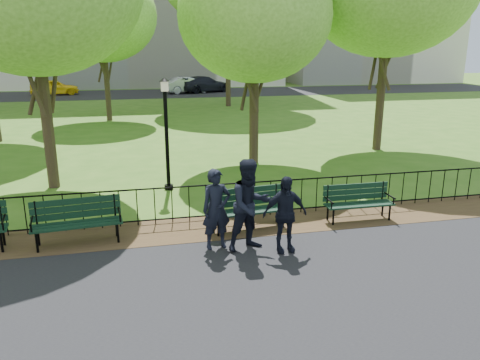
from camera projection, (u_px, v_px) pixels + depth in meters
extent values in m
plane|color=#356019|center=(251.00, 252.00, 9.48)|extent=(120.00, 120.00, 0.00)
cube|color=black|center=(312.00, 356.00, 6.29)|extent=(60.00, 9.20, 0.01)
cube|color=#312414|center=(235.00, 225.00, 10.88)|extent=(60.00, 1.60, 0.01)
cube|color=black|center=(157.00, 94.00, 42.31)|extent=(70.00, 9.00, 0.01)
cylinder|color=black|center=(231.00, 184.00, 11.11)|extent=(24.00, 0.04, 0.04)
cylinder|color=black|center=(231.00, 214.00, 11.32)|extent=(24.00, 0.04, 0.04)
cylinder|color=black|center=(231.00, 201.00, 11.23)|extent=(0.02, 0.02, 0.90)
cube|color=black|center=(249.00, 211.00, 10.54)|extent=(1.83, 0.68, 0.04)
cube|color=black|center=(245.00, 193.00, 10.68)|extent=(1.78, 0.24, 0.45)
cylinder|color=black|center=(218.00, 227.00, 10.19)|extent=(0.05, 0.05, 0.45)
cylinder|color=black|center=(283.00, 219.00, 10.69)|extent=(0.05, 0.05, 0.45)
cylinder|color=black|center=(214.00, 222.00, 10.52)|extent=(0.05, 0.05, 0.45)
cylinder|color=black|center=(277.00, 214.00, 11.01)|extent=(0.05, 0.05, 0.45)
cylinder|color=black|center=(213.00, 208.00, 10.22)|extent=(0.10, 0.56, 0.04)
cylinder|color=black|center=(283.00, 200.00, 10.76)|extent=(0.10, 0.56, 0.04)
ellipsoid|color=black|center=(216.00, 207.00, 10.14)|extent=(0.39, 0.29, 0.40)
cube|color=black|center=(77.00, 224.00, 9.72)|extent=(1.87, 0.67, 0.04)
cube|color=black|center=(76.00, 205.00, 9.86)|extent=(1.82, 0.22, 0.46)
cylinder|color=black|center=(37.00, 243.00, 9.37)|extent=(0.05, 0.05, 0.46)
cylinder|color=black|center=(118.00, 233.00, 9.86)|extent=(0.05, 0.05, 0.46)
cylinder|color=black|center=(38.00, 236.00, 9.70)|extent=(0.05, 0.05, 0.46)
cylinder|color=black|center=(116.00, 227.00, 10.19)|extent=(0.05, 0.05, 0.46)
cylinder|color=black|center=(31.00, 221.00, 9.40)|extent=(0.10, 0.57, 0.04)
cylinder|color=black|center=(119.00, 212.00, 9.94)|extent=(0.10, 0.57, 0.04)
cylinder|color=black|center=(1.00, 242.00, 9.39)|extent=(0.05, 0.05, 0.47)
cylinder|color=black|center=(3.00, 235.00, 9.72)|extent=(0.05, 0.05, 0.47)
cylinder|color=black|center=(4.00, 219.00, 9.47)|extent=(0.12, 0.58, 0.04)
cube|color=black|center=(359.00, 204.00, 11.09)|extent=(1.66, 0.45, 0.04)
cube|color=black|center=(356.00, 189.00, 11.23)|extent=(1.66, 0.05, 0.41)
cylinder|color=black|center=(333.00, 217.00, 10.84)|extent=(0.05, 0.05, 0.41)
cylinder|color=black|center=(390.00, 213.00, 11.14)|extent=(0.05, 0.05, 0.41)
cylinder|color=black|center=(328.00, 213.00, 11.15)|extent=(0.05, 0.05, 0.41)
cylinder|color=black|center=(383.00, 208.00, 11.45)|extent=(0.05, 0.05, 0.41)
cylinder|color=black|center=(329.00, 200.00, 10.88)|extent=(0.04, 0.52, 0.04)
cylinder|color=black|center=(390.00, 196.00, 11.20)|extent=(0.04, 0.52, 0.04)
cylinder|color=black|center=(169.00, 187.00, 13.67)|extent=(0.25, 0.25, 0.14)
cylinder|color=black|center=(167.00, 141.00, 13.30)|extent=(0.11, 0.11, 2.88)
cube|color=beige|center=(164.00, 86.00, 12.88)|extent=(0.20, 0.20, 0.27)
cone|color=black|center=(164.00, 80.00, 12.83)|extent=(0.29, 0.29, 0.11)
cylinder|color=#2D2116|center=(48.00, 129.00, 13.44)|extent=(0.32, 0.32, 3.50)
cylinder|color=#2D2116|center=(254.00, 120.00, 16.49)|extent=(0.33, 0.33, 3.07)
ellipsoid|color=#5E9B2E|center=(255.00, 16.00, 15.54)|extent=(5.17, 5.17, 4.40)
cylinder|color=#2D2116|center=(380.00, 101.00, 18.56)|extent=(0.33, 0.33, 3.93)
cylinder|color=#2D2116|center=(107.00, 89.00, 26.23)|extent=(0.30, 0.30, 3.50)
ellipsoid|color=#5E9B2E|center=(102.00, 15.00, 25.16)|extent=(5.89, 5.89, 5.00)
cylinder|color=#2D2116|center=(228.00, 66.00, 32.49)|extent=(0.35, 0.35, 5.59)
imported|color=black|center=(216.00, 209.00, 9.47)|extent=(0.66, 0.48, 1.66)
imported|color=black|center=(250.00, 205.00, 9.37)|extent=(1.02, 0.72, 1.89)
imported|color=black|center=(285.00, 214.00, 9.32)|extent=(0.94, 0.41, 1.57)
imported|color=yellow|center=(54.00, 87.00, 40.64)|extent=(4.29, 2.54, 1.37)
imported|color=#ABAFB3|center=(188.00, 85.00, 42.47)|extent=(4.66, 2.71, 1.45)
imported|color=black|center=(204.00, 84.00, 43.28)|extent=(5.47, 3.89, 1.47)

